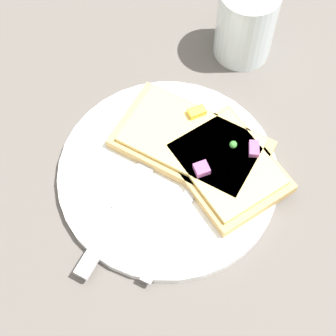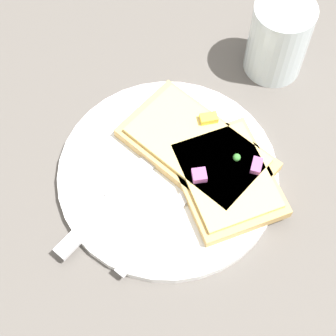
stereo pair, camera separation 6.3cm
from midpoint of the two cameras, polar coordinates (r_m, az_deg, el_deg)
ground_plane at (r=0.65m, az=2.76°, el=-1.16°), size 4.00×4.00×0.00m
plate at (r=0.65m, az=2.79°, el=-0.92°), size 0.25×0.25×0.01m
fork at (r=0.63m, az=4.88°, el=-2.89°), size 0.21×0.07×0.01m
knife at (r=0.63m, az=-2.42°, el=-3.00°), size 0.22×0.06×0.01m
pizza_slice_main at (r=0.65m, az=5.53°, el=1.97°), size 0.13×0.19×0.03m
pizza_slice_corner at (r=0.63m, az=8.76°, el=-1.33°), size 0.13×0.15×0.03m
crumb_scatter at (r=0.64m, az=3.81°, el=0.02°), size 0.04×0.01×0.01m
drinking_glass at (r=0.72m, az=13.72°, el=12.44°), size 0.07×0.07×0.10m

